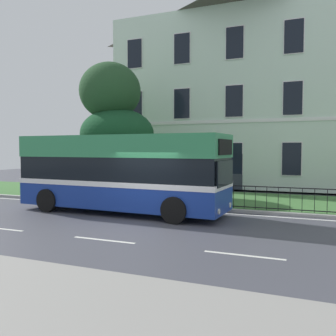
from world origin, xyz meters
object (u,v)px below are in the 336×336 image
georgian_townhouse (249,89)px  evergreen_tree (114,138)px  litter_bin (150,189)px  single_decker_bus (121,172)px

georgian_townhouse → evergreen_tree: size_ratio=2.23×
evergreen_tree → litter_bin: size_ratio=6.51×
evergreen_tree → single_decker_bus: 6.16m
georgian_townhouse → single_decker_bus: size_ratio=1.93×
georgian_townhouse → litter_bin: bearing=-103.4°
georgian_townhouse → evergreen_tree: 11.80m
single_decker_bus → litter_bin: bearing=91.0°
georgian_townhouse → evergreen_tree: (-6.12, -9.34, -3.83)m
evergreen_tree → litter_bin: 4.80m
single_decker_bus → litter_bin: 2.79m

